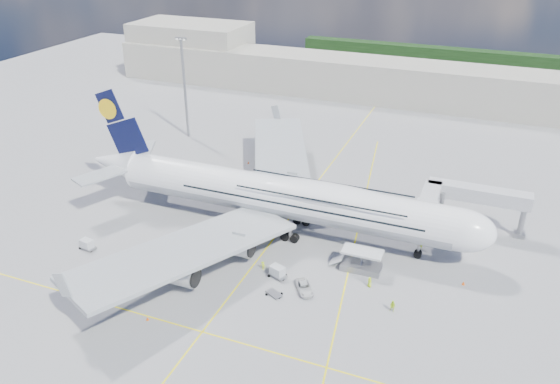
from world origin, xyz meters
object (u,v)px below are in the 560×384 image
at_px(cone_wing_left_inner, 282,183).
at_px(cone_wing_right_outer, 147,319).
at_px(crew_tug, 263,265).
at_px(cone_wing_right_inner, 246,248).
at_px(baggage_tug, 171,262).
at_px(crew_loader, 393,306).
at_px(crew_van, 370,282).
at_px(dolly_nose_near, 277,271).
at_px(service_van, 304,287).
at_px(cargo_loader, 361,263).
at_px(catering_truck_inner, 294,177).
at_px(catering_truck_outer, 276,154).
at_px(dolly_row_b, 175,271).
at_px(cone_wing_left_outer, 248,162).
at_px(dolly_nose_far, 274,293).
at_px(cone_nose, 464,283).
at_px(dolly_row_a, 157,248).
at_px(light_mast, 185,87).
at_px(crew_wing, 207,236).
at_px(jet_bridge, 459,199).
at_px(dolly_back, 87,244).
at_px(airliner, 282,197).
at_px(crew_nose, 421,244).
at_px(cone_tail, 161,190).
at_px(dolly_row_c, 216,243).

bearing_deg(cone_wing_left_inner, cone_wing_right_outer, -92.08).
relative_size(crew_tug, cone_wing_right_inner, 2.86).
relative_size(baggage_tug, crew_loader, 1.54).
bearing_deg(crew_van, dolly_nose_near, 49.75).
bearing_deg(service_van, cone_wing_left_inner, 83.92).
relative_size(crew_tug, cone_wing_right_outer, 2.73).
height_order(cargo_loader, catering_truck_inner, catering_truck_inner).
distance_m(baggage_tug, catering_truck_outer, 46.36).
xyz_separation_m(dolly_row_b, cone_wing_right_outer, (1.87, -10.75, -0.78)).
relative_size(catering_truck_outer, cone_wing_left_outer, 10.79).
xyz_separation_m(dolly_nose_far, cone_nose, (26.78, 13.50, -0.00)).
relative_size(dolly_row_b, cone_wing_right_outer, 5.67).
relative_size(dolly_nose_far, cone_nose, 4.86).
xyz_separation_m(dolly_row_a, cone_wing_left_outer, (-0.71, 39.34, -0.11)).
height_order(catering_truck_inner, crew_tug, catering_truck_inner).
relative_size(light_mast, crew_wing, 14.12).
bearing_deg(service_van, jet_bridge, 20.87).
height_order(jet_bridge, service_van, jet_bridge).
relative_size(cargo_loader, crew_van, 4.82).
height_order(dolly_row_b, dolly_back, dolly_row_b).
xyz_separation_m(airliner, dolly_nose_far, (5.97, -18.62, -6.57)).
height_order(catering_truck_outer, service_van, catering_truck_outer).
xyz_separation_m(dolly_row_b, cone_wing_left_outer, (-7.62, 44.69, -0.76)).
xyz_separation_m(cargo_loader, crew_van, (2.50, -4.03, -0.37)).
distance_m(jet_bridge, dolly_back, 66.05).
distance_m(dolly_nose_far, crew_loader, 17.86).
xyz_separation_m(airliner, service_van, (9.91, -15.93, -6.22)).
bearing_deg(light_mast, cone_wing_left_inner, -27.77).
bearing_deg(cone_wing_right_inner, cone_wing_left_inner, 97.70).
relative_size(service_van, cone_wing_left_outer, 8.12).
bearing_deg(dolly_row_a, cone_wing_right_inner, 33.11).
bearing_deg(cone_wing_left_outer, baggage_tug, -82.69).
relative_size(cargo_loader, dolly_back, 2.70).
bearing_deg(dolly_row_b, crew_nose, 35.01).
distance_m(service_van, crew_van, 10.33).
bearing_deg(dolly_nose_near, cone_wing_right_inner, 166.55).
bearing_deg(baggage_tug, catering_truck_inner, 77.77).
bearing_deg(cone_wing_left_outer, crew_wing, -77.92).
bearing_deg(crew_wing, cone_wing_left_outer, 8.12).
height_order(cargo_loader, cone_tail, cargo_loader).
distance_m(dolly_row_a, dolly_row_b, 8.77).
height_order(cone_wing_left_inner, cone_wing_left_outer, cone_wing_left_outer).
relative_size(crew_nose, crew_loader, 1.01).
height_order(dolly_nose_far, cone_wing_left_inner, cone_wing_left_inner).
xyz_separation_m(baggage_tug, crew_nose, (37.66, 20.47, 0.16)).
bearing_deg(airliner, dolly_back, -147.27).
relative_size(service_van, cone_wing_left_inner, 9.39).
relative_size(jet_bridge, dolly_row_c, 4.93).
relative_size(crew_tug, cone_wing_left_outer, 2.61).
relative_size(service_van, crew_wing, 2.59).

